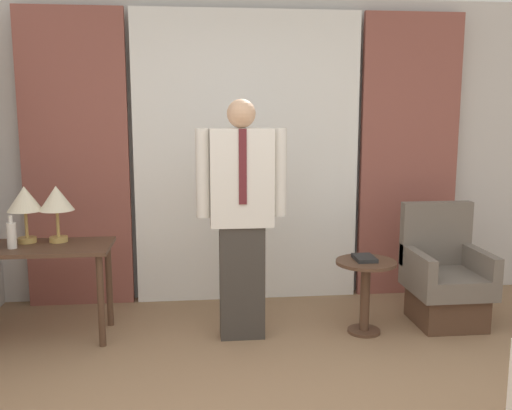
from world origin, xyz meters
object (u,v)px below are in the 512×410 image
table_lamp_right (56,201)px  bottle_by_lamp (11,235)px  desk (40,261)px  side_table (365,284)px  table_lamp_left (25,201)px  person (242,211)px  book (364,258)px  armchair (445,281)px

table_lamp_right → bottle_by_lamp: (-0.29, -0.18, -0.22)m
desk → side_table: 2.48m
table_lamp_left → person: bearing=-8.8°
table_lamp_left → bottle_by_lamp: (-0.06, -0.18, -0.22)m
bottle_by_lamp → side_table: 2.67m
table_lamp_left → book: bearing=-5.6°
bottle_by_lamp → person: person is taller
table_lamp_left → bottle_by_lamp: table_lamp_left is taller
person → armchair: bearing=4.3°
desk → table_lamp_left: table_lamp_left is taller
desk → armchair: 3.19m
table_lamp_left → side_table: (2.58, -0.28, -0.65)m
armchair → book: size_ratio=4.35×
desk → person: size_ratio=0.58×
person → armchair: size_ratio=1.87×
book → bottle_by_lamp: bearing=178.4°
desk → table_lamp_left: bearing=134.5°
table_lamp_right → person: bearing=-10.3°
book → table_lamp_left: bearing=174.4°
desk → book: 2.46m
table_lamp_left → armchair: table_lamp_left is taller
table_lamp_right → person: size_ratio=0.24×
table_lamp_right → bottle_by_lamp: table_lamp_right is taller
desk → person: (1.51, -0.13, 0.38)m
table_lamp_right → person: 1.41m
desk → person: 1.56m
table_lamp_left → book: size_ratio=1.96×
bottle_by_lamp → side_table: size_ratio=0.42×
desk → armchair: armchair is taller
side_table → desk: bearing=176.2°
person → armchair: person is taller
desk → table_lamp_right: 0.47m
side_table → book: size_ratio=2.61×
side_table → bottle_by_lamp: bearing=177.8°
person → side_table: (0.96, -0.03, -0.59)m
bottle_by_lamp → person: bearing=-2.4°
desk → bottle_by_lamp: (-0.17, -0.06, 0.22)m
desk → armchair: size_ratio=1.09×
desk → bottle_by_lamp: 0.29m
side_table → armchair: bearing=12.3°
table_lamp_left → side_table: size_ratio=0.75×
desk → bottle_by_lamp: size_ratio=4.32×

